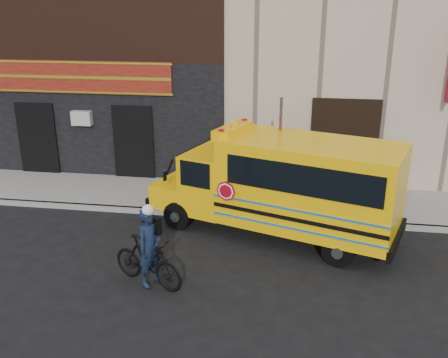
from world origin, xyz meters
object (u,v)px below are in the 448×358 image
at_px(sign_pole, 279,156).
at_px(bicycle, 148,261).
at_px(school_bus, 286,184).
at_px(cyclist, 150,249).

bearing_deg(sign_pole, bicycle, -124.25).
bearing_deg(school_bus, cyclist, -133.44).
relative_size(school_bus, cyclist, 3.97).
xyz_separation_m(sign_pole, bicycle, (-2.70, -3.97, -1.41)).
distance_m(sign_pole, cyclist, 4.91).
distance_m(sign_pole, bicycle, 5.01).
height_order(sign_pole, bicycle, sign_pole).
bearing_deg(cyclist, sign_pole, -5.10).
distance_m(bicycle, cyclist, 0.34).
xyz_separation_m(sign_pole, cyclist, (-2.62, -4.01, -1.08)).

